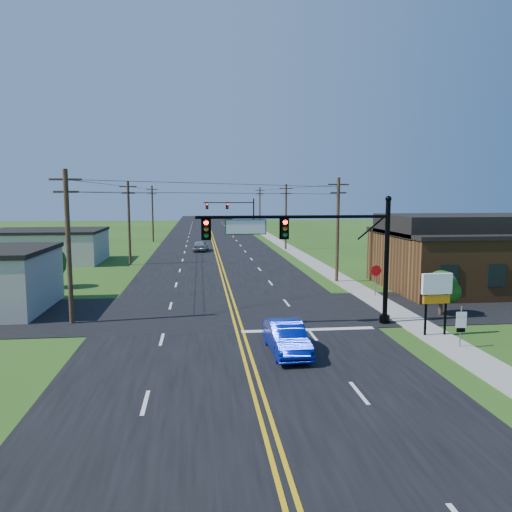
{
  "coord_description": "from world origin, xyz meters",
  "views": [
    {
      "loc": [
        -1.94,
        -19.64,
        7.53
      ],
      "look_at": [
        1.4,
        10.0,
        3.86
      ],
      "focal_mm": 35.0,
      "sensor_mm": 36.0,
      "label": 1
    }
  ],
  "objects": [
    {
      "name": "pylon_sign",
      "position": [
        10.5,
        5.13,
        2.49
      ],
      "size": [
        1.67,
        0.31,
        3.41
      ],
      "rotation": [
        0.0,
        0.0,
        0.05
      ],
      "color": "black",
      "rests_on": "ground"
    },
    {
      "name": "utility_pole_right_c",
      "position": [
        9.8,
        78.0,
        4.72
      ],
      "size": [
        1.8,
        0.28,
        9.0
      ],
      "color": "#331F17",
      "rests_on": "ground"
    },
    {
      "name": "distant_car",
      "position": [
        -1.87,
        47.23,
        0.73
      ],
      "size": [
        2.34,
        4.52,
        1.47
      ],
      "primitive_type": "imported",
      "rotation": [
        0.0,
        0.0,
        3.0
      ],
      "color": "#9D9DA1",
      "rests_on": "ground"
    },
    {
      "name": "sidewalk",
      "position": [
        10.5,
        40.0,
        0.04
      ],
      "size": [
        2.0,
        160.0,
        0.08
      ],
      "primitive_type": "cube",
      "color": "gray",
      "rests_on": "ground"
    },
    {
      "name": "tree_right_back",
      "position": [
        16.0,
        26.0,
        2.6
      ],
      "size": [
        3.0,
        3.0,
        4.1
      ],
      "color": "#331F17",
      "rests_on": "ground"
    },
    {
      "name": "utility_pole_left_b",
      "position": [
        -9.5,
        35.0,
        4.72
      ],
      "size": [
        1.8,
        0.28,
        9.0
      ],
      "color": "#331F17",
      "rests_on": "ground"
    },
    {
      "name": "stop_sign",
      "position": [
        10.96,
        15.56,
        1.72
      ],
      "size": [
        0.85,
        0.1,
        2.39
      ],
      "rotation": [
        0.0,
        0.0,
        0.02
      ],
      "color": "slate",
      "rests_on": "ground"
    },
    {
      "name": "ground",
      "position": [
        0.0,
        0.0,
        0.0
      ],
      "size": [
        260.0,
        260.0,
        0.0
      ],
      "primitive_type": "plane",
      "color": "#264714",
      "rests_on": "ground"
    },
    {
      "name": "tree_left",
      "position": [
        -14.0,
        22.0,
        2.16
      ],
      "size": [
        2.4,
        2.4,
        3.37
      ],
      "color": "#331F17",
      "rests_on": "ground"
    },
    {
      "name": "blue_car",
      "position": [
        2.07,
        3.08,
        0.75
      ],
      "size": [
        1.78,
        4.63,
        1.5
      ],
      "primitive_type": "imported",
      "rotation": [
        0.0,
        0.0,
        0.04
      ],
      "color": "#071999",
      "rests_on": "ground"
    },
    {
      "name": "signal_mast_main",
      "position": [
        4.34,
        8.0,
        4.75
      ],
      "size": [
        11.3,
        0.6,
        7.48
      ],
      "color": "black",
      "rests_on": "ground"
    },
    {
      "name": "cream_bldg_far",
      "position": [
        -19.0,
        38.0,
        1.86
      ],
      "size": [
        12.2,
        9.2,
        3.7
      ],
      "color": "beige",
      "rests_on": "ground"
    },
    {
      "name": "utility_pole_left_a",
      "position": [
        -9.5,
        10.0,
        4.72
      ],
      "size": [
        1.8,
        0.28,
        9.0
      ],
      "color": "#331F17",
      "rests_on": "ground"
    },
    {
      "name": "shrub_corner",
      "position": [
        13.0,
        9.5,
        1.85
      ],
      "size": [
        2.0,
        2.0,
        2.86
      ],
      "color": "#331F17",
      "rests_on": "ground"
    },
    {
      "name": "utility_pole_right_b",
      "position": [
        9.8,
        48.0,
        4.72
      ],
      "size": [
        1.8,
        0.28,
        9.0
      ],
      "color": "#331F17",
      "rests_on": "ground"
    },
    {
      "name": "road_main",
      "position": [
        0.0,
        50.0,
        0.02
      ],
      "size": [
        16.0,
        220.0,
        0.04
      ],
      "primitive_type": "cube",
      "color": "black",
      "rests_on": "ground"
    },
    {
      "name": "utility_pole_left_c",
      "position": [
        -9.5,
        62.0,
        4.72
      ],
      "size": [
        1.8,
        0.28,
        9.0
      ],
      "color": "#331F17",
      "rests_on": "ground"
    },
    {
      "name": "road_cross",
      "position": [
        0.0,
        12.0,
        0.02
      ],
      "size": [
        70.0,
        10.0,
        0.04
      ],
      "primitive_type": "cube",
      "color": "black",
      "rests_on": "ground"
    },
    {
      "name": "route_sign",
      "position": [
        10.77,
        2.99,
        1.23
      ],
      "size": [
        0.53,
        0.09,
        2.12
      ],
      "rotation": [
        0.0,
        0.0,
        -0.04
      ],
      "color": "slate",
      "rests_on": "ground"
    },
    {
      "name": "brick_building",
      "position": [
        20.0,
        18.0,
        2.35
      ],
      "size": [
        14.2,
        11.2,
        4.7
      ],
      "color": "brown",
      "rests_on": "ground"
    },
    {
      "name": "signal_mast_far",
      "position": [
        4.44,
        80.0,
        4.55
      ],
      "size": [
        10.98,
        0.6,
        7.48
      ],
      "color": "black",
      "rests_on": "ground"
    },
    {
      "name": "utility_pole_right_a",
      "position": [
        9.8,
        22.0,
        4.72
      ],
      "size": [
        1.8,
        0.28,
        9.0
      ],
      "color": "#331F17",
      "rests_on": "ground"
    }
  ]
}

